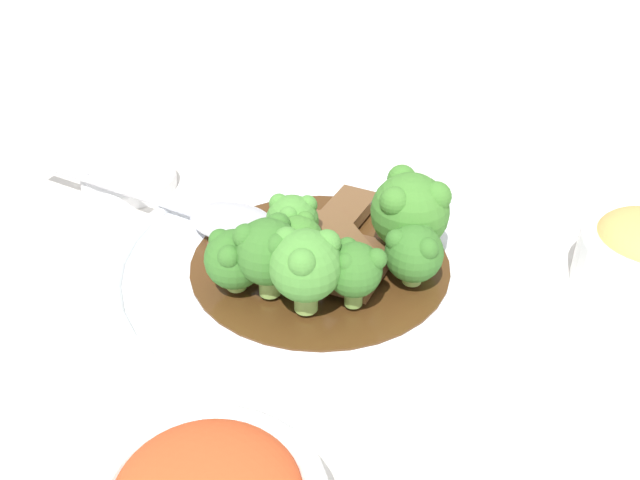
# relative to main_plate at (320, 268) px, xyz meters

# --- Properties ---
(ground_plane) EXTENTS (4.00, 4.00, 0.00)m
(ground_plane) POSITION_rel_main_plate_xyz_m (0.00, 0.00, -0.01)
(ground_plane) COLOR silver
(main_plate) EXTENTS (0.29, 0.29, 0.02)m
(main_plate) POSITION_rel_main_plate_xyz_m (0.00, 0.00, 0.00)
(main_plate) COLOR white
(main_plate) RESTS_ON ground_plane
(beef_strip_0) EXTENTS (0.06, 0.06, 0.01)m
(beef_strip_0) POSITION_rel_main_plate_xyz_m (0.04, 0.04, 0.01)
(beef_strip_0) COLOR brown
(beef_strip_0) RESTS_ON main_plate
(beef_strip_1) EXTENTS (0.05, 0.06, 0.01)m
(beef_strip_1) POSITION_rel_main_plate_xyz_m (-0.00, 0.03, 0.02)
(beef_strip_1) COLOR brown
(beef_strip_1) RESTS_ON main_plate
(beef_strip_2) EXTENTS (0.06, 0.06, 0.01)m
(beef_strip_2) POSITION_rel_main_plate_xyz_m (0.02, -0.03, 0.02)
(beef_strip_2) COLOR brown
(beef_strip_2) RESTS_ON main_plate
(beef_strip_3) EXTENTS (0.05, 0.04, 0.01)m
(beef_strip_3) POSITION_rel_main_plate_xyz_m (-0.04, 0.02, 0.02)
(beef_strip_3) COLOR #56331E
(beef_strip_3) RESTS_ON main_plate
(beef_strip_4) EXTENTS (0.02, 0.06, 0.01)m
(beef_strip_4) POSITION_rel_main_plate_xyz_m (0.02, 0.01, 0.02)
(beef_strip_4) COLOR brown
(beef_strip_4) RESTS_ON main_plate
(broccoli_floret_0) EXTENTS (0.04, 0.04, 0.04)m
(broccoli_floret_0) POSITION_rel_main_plate_xyz_m (-0.06, -0.01, 0.03)
(broccoli_floret_0) COLOR #8EB756
(broccoli_floret_0) RESTS_ON main_plate
(broccoli_floret_1) EXTENTS (0.04, 0.04, 0.05)m
(broccoli_floret_1) POSITION_rel_main_plate_xyz_m (-0.02, -0.01, 0.04)
(broccoli_floret_1) COLOR #8EB756
(broccoli_floret_1) RESTS_ON main_plate
(broccoli_floret_2) EXTENTS (0.04, 0.04, 0.04)m
(broccoli_floret_2) POSITION_rel_main_plate_xyz_m (0.00, -0.05, 0.04)
(broccoli_floret_2) COLOR #7FA84C
(broccoli_floret_2) RESTS_ON main_plate
(broccoli_floret_3) EXTENTS (0.05, 0.05, 0.06)m
(broccoli_floret_3) POSITION_rel_main_plate_xyz_m (-0.03, -0.05, 0.04)
(broccoli_floret_3) COLOR #8EB756
(broccoli_floret_3) RESTS_ON main_plate
(broccoli_floret_4) EXTENTS (0.04, 0.04, 0.05)m
(broccoli_floret_4) POSITION_rel_main_plate_xyz_m (-0.04, -0.02, 0.04)
(broccoli_floret_4) COLOR #8EB756
(broccoli_floret_4) RESTS_ON main_plate
(broccoli_floret_5) EXTENTS (0.05, 0.05, 0.06)m
(broccoli_floret_5) POSITION_rel_main_plate_xyz_m (0.06, -0.02, 0.04)
(broccoli_floret_5) COLOR #7FA84C
(broccoli_floret_5) RESTS_ON main_plate
(broccoli_floret_6) EXTENTS (0.04, 0.04, 0.05)m
(broccoli_floret_6) POSITION_rel_main_plate_xyz_m (-0.02, 0.01, 0.04)
(broccoli_floret_6) COLOR #7FA84C
(broccoli_floret_6) RESTS_ON main_plate
(broccoli_floret_7) EXTENTS (0.04, 0.04, 0.04)m
(broccoli_floret_7) POSITION_rel_main_plate_xyz_m (0.05, -0.05, 0.03)
(broccoli_floret_7) COLOR #8EB756
(broccoli_floret_7) RESTS_ON main_plate
(serving_spoon) EXTENTS (0.16, 0.20, 0.01)m
(serving_spoon) POSITION_rel_main_plate_xyz_m (-0.06, 0.07, 0.02)
(serving_spoon) COLOR #B7B7BC
(serving_spoon) RESTS_ON main_plate
(sauce_dish) EXTENTS (0.08, 0.08, 0.01)m
(sauce_dish) POSITION_rel_main_plate_xyz_m (-0.10, 0.18, -0.00)
(sauce_dish) COLOR white
(sauce_dish) RESTS_ON ground_plane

